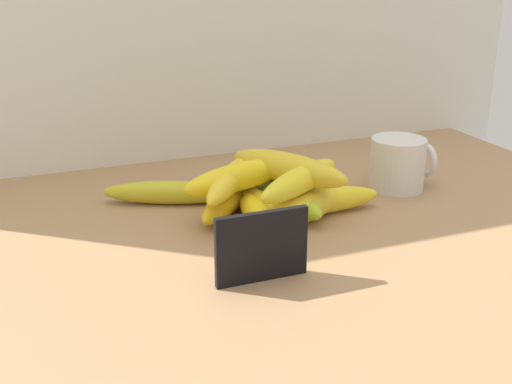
{
  "coord_description": "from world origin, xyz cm",
  "views": [
    {
      "loc": [
        -33.04,
        -71.06,
        38.18
      ],
      "look_at": [
        -3.25,
        4.22,
        8.0
      ],
      "focal_mm": 45.04,
      "sensor_mm": 36.0,
      "label": 1
    }
  ],
  "objects_px": {
    "banana_11": "(239,177)",
    "banana_8": "(288,168)",
    "banana_6": "(298,210)",
    "banana_9": "(300,180)",
    "banana_10": "(230,179)",
    "banana_0": "(318,201)",
    "banana_5": "(170,192)",
    "coffee_mug": "(399,164)",
    "banana_4": "(258,216)",
    "banana_1": "(285,196)",
    "banana_7": "(287,176)",
    "banana_3": "(254,200)",
    "chalkboard_sign": "(262,249)",
    "banana_2": "(228,200)"
  },
  "relations": [
    {
      "from": "banana_9",
      "to": "banana_8",
      "type": "bearing_deg",
      "value": 91.0
    },
    {
      "from": "chalkboard_sign",
      "to": "banana_5",
      "type": "bearing_deg",
      "value": 97.62
    },
    {
      "from": "banana_11",
      "to": "banana_10",
      "type": "bearing_deg",
      "value": 175.19
    },
    {
      "from": "chalkboard_sign",
      "to": "coffee_mug",
      "type": "relative_size",
      "value": 1.09
    },
    {
      "from": "banana_0",
      "to": "banana_3",
      "type": "height_order",
      "value": "banana_0"
    },
    {
      "from": "banana_11",
      "to": "banana_8",
      "type": "bearing_deg",
      "value": -10.0
    },
    {
      "from": "banana_2",
      "to": "banana_5",
      "type": "bearing_deg",
      "value": 137.33
    },
    {
      "from": "coffee_mug",
      "to": "banana_8",
      "type": "height_order",
      "value": "banana_8"
    },
    {
      "from": "banana_11",
      "to": "banana_2",
      "type": "bearing_deg",
      "value": 131.4
    },
    {
      "from": "banana_3",
      "to": "banana_10",
      "type": "xyz_separation_m",
      "value": [
        -0.04,
        -0.0,
        0.04
      ]
    },
    {
      "from": "banana_6",
      "to": "banana_8",
      "type": "height_order",
      "value": "banana_8"
    },
    {
      "from": "banana_0",
      "to": "banana_9",
      "type": "height_order",
      "value": "banana_9"
    },
    {
      "from": "banana_6",
      "to": "banana_7",
      "type": "xyz_separation_m",
      "value": [
        0.05,
        0.14,
        -0.0
      ]
    },
    {
      "from": "banana_1",
      "to": "banana_8",
      "type": "xyz_separation_m",
      "value": [
        0.0,
        -0.0,
        0.04
      ]
    },
    {
      "from": "banana_0",
      "to": "banana_11",
      "type": "height_order",
      "value": "banana_11"
    },
    {
      "from": "banana_8",
      "to": "banana_11",
      "type": "height_order",
      "value": "banana_8"
    },
    {
      "from": "banana_1",
      "to": "banana_6",
      "type": "xyz_separation_m",
      "value": [
        -0.0,
        -0.05,
        -0.0
      ]
    },
    {
      "from": "banana_11",
      "to": "banana_1",
      "type": "bearing_deg",
      "value": -8.08
    },
    {
      "from": "chalkboard_sign",
      "to": "coffee_mug",
      "type": "xyz_separation_m",
      "value": [
        0.32,
        0.2,
        0.0
      ]
    },
    {
      "from": "chalkboard_sign",
      "to": "banana_11",
      "type": "xyz_separation_m",
      "value": [
        0.04,
        0.19,
        0.02
      ]
    },
    {
      "from": "banana_1",
      "to": "banana_5",
      "type": "relative_size",
      "value": 0.88
    },
    {
      "from": "banana_3",
      "to": "banana_7",
      "type": "xyz_separation_m",
      "value": [
        0.09,
        0.07,
        0.0
      ]
    },
    {
      "from": "banana_8",
      "to": "banana_9",
      "type": "distance_m",
      "value": 0.04
    },
    {
      "from": "banana_0",
      "to": "banana_5",
      "type": "height_order",
      "value": "banana_0"
    },
    {
      "from": "banana_3",
      "to": "banana_7",
      "type": "relative_size",
      "value": 1.01
    },
    {
      "from": "banana_1",
      "to": "banana_4",
      "type": "distance_m",
      "value": 0.08
    },
    {
      "from": "banana_5",
      "to": "banana_9",
      "type": "height_order",
      "value": "banana_9"
    },
    {
      "from": "banana_0",
      "to": "banana_11",
      "type": "distance_m",
      "value": 0.12
    },
    {
      "from": "banana_7",
      "to": "banana_11",
      "type": "xyz_separation_m",
      "value": [
        -0.11,
        -0.08,
        0.04
      ]
    },
    {
      "from": "banana_2",
      "to": "banana_3",
      "type": "bearing_deg",
      "value": -17.24
    },
    {
      "from": "banana_0",
      "to": "banana_2",
      "type": "bearing_deg",
      "value": 155.49
    },
    {
      "from": "banana_4",
      "to": "banana_6",
      "type": "bearing_deg",
      "value": -7.22
    },
    {
      "from": "banana_0",
      "to": "banana_5",
      "type": "distance_m",
      "value": 0.22
    },
    {
      "from": "banana_0",
      "to": "banana_6",
      "type": "xyz_separation_m",
      "value": [
        -0.04,
        -0.02,
        0.0
      ]
    },
    {
      "from": "banana_1",
      "to": "banana_10",
      "type": "distance_m",
      "value": 0.09
    },
    {
      "from": "banana_0",
      "to": "banana_10",
      "type": "distance_m",
      "value": 0.13
    },
    {
      "from": "banana_9",
      "to": "banana_10",
      "type": "height_order",
      "value": "banana_9"
    },
    {
      "from": "banana_1",
      "to": "banana_6",
      "type": "distance_m",
      "value": 0.05
    },
    {
      "from": "banana_9",
      "to": "banana_3",
      "type": "bearing_deg",
      "value": 130.15
    },
    {
      "from": "banana_2",
      "to": "banana_11",
      "type": "distance_m",
      "value": 0.04
    },
    {
      "from": "banana_11",
      "to": "banana_3",
      "type": "bearing_deg",
      "value": 6.35
    },
    {
      "from": "banana_7",
      "to": "banana_10",
      "type": "xyz_separation_m",
      "value": [
        -0.12,
        -0.08,
        0.03
      ]
    },
    {
      "from": "banana_6",
      "to": "banana_11",
      "type": "xyz_separation_m",
      "value": [
        -0.06,
        0.06,
        0.04
      ]
    },
    {
      "from": "banana_4",
      "to": "banana_8",
      "type": "distance_m",
      "value": 0.09
    },
    {
      "from": "chalkboard_sign",
      "to": "banana_10",
      "type": "bearing_deg",
      "value": 80.82
    },
    {
      "from": "banana_0",
      "to": "banana_5",
      "type": "relative_size",
      "value": 0.95
    },
    {
      "from": "coffee_mug",
      "to": "banana_9",
      "type": "distance_m",
      "value": 0.21
    },
    {
      "from": "banana_5",
      "to": "chalkboard_sign",
      "type": "bearing_deg",
      "value": -82.38
    },
    {
      "from": "banana_8",
      "to": "coffee_mug",
      "type": "bearing_deg",
      "value": 6.3
    },
    {
      "from": "banana_9",
      "to": "banana_11",
      "type": "relative_size",
      "value": 1.03
    }
  ]
}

